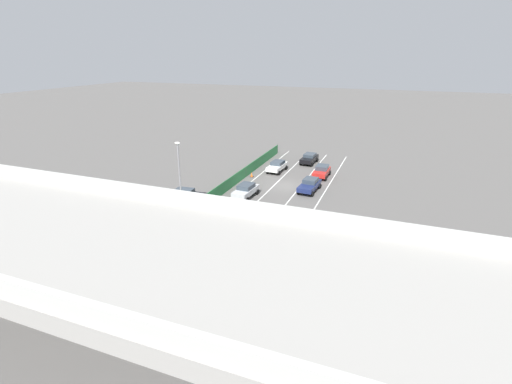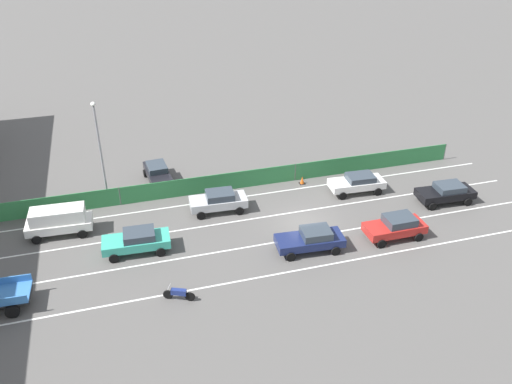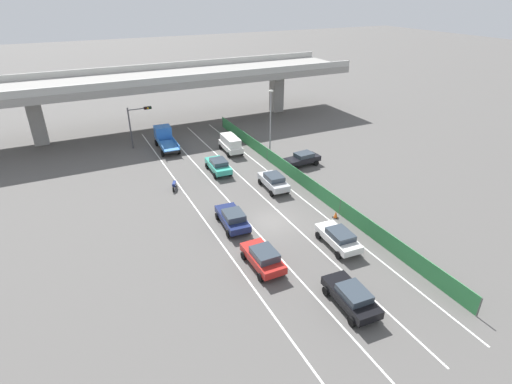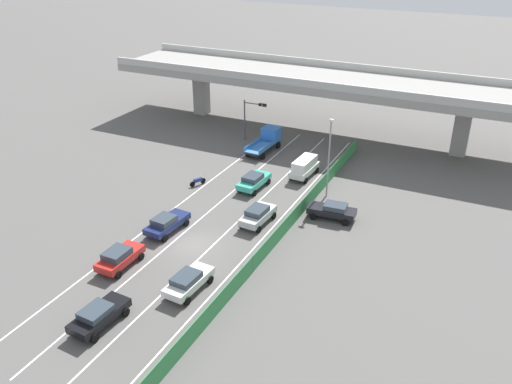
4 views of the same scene
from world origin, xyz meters
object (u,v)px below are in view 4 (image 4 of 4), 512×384
object	(u,v)px
traffic_cone	(242,270)
car_sedan_black	(99,315)
car_taxi_teal	(254,181)
car_sedan_red	(119,257)
car_sedan_silver	(258,215)
motorcycle	(198,181)
parked_sedan_dark	(333,210)
car_sedan_white	(188,281)
flatbed_truck_blue	(268,139)
street_lamp	(329,151)
car_sedan_navy	(167,223)
car_van_white	(304,166)
traffic_light	(252,113)

from	to	relation	value
traffic_cone	car_sedan_black	bearing A→B (deg)	-121.44
car_taxi_teal	car_sedan_red	world-z (taller)	car_sedan_red
car_sedan_silver	car_taxi_teal	bearing A→B (deg)	119.08
car_taxi_teal	motorcycle	size ratio (longest dim) A/B	2.50
car_taxi_teal	parked_sedan_dark	world-z (taller)	car_taxi_teal
motorcycle	car_sedan_silver	bearing A→B (deg)	-26.13
car_sedan_white	car_sedan_black	bearing A→B (deg)	-119.71
flatbed_truck_blue	street_lamp	world-z (taller)	street_lamp
car_sedan_navy	parked_sedan_dark	bearing A→B (deg)	34.83
car_taxi_teal	motorcycle	distance (m)	5.96
car_sedan_silver	street_lamp	bearing A→B (deg)	64.45
car_sedan_navy	parked_sedan_dark	size ratio (longest dim) A/B	1.03
motorcycle	street_lamp	size ratio (longest dim) A/B	0.22
car_sedan_black	motorcycle	distance (m)	22.49
car_sedan_navy	traffic_cone	xyz separation A→B (m)	(8.94, -2.74, -0.57)
car_sedan_black	flatbed_truck_blue	size ratio (longest dim) A/B	0.75
car_taxi_teal	motorcycle	world-z (taller)	car_taxi_teal
car_sedan_white	car_sedan_silver	xyz separation A→B (m)	(0.25, 11.35, 0.05)
car_van_white	car_sedan_white	bearing A→B (deg)	-90.84
car_sedan_white	car_van_white	xyz separation A→B (m)	(0.33, 22.81, 0.31)
flatbed_truck_blue	traffic_cone	bearing A→B (deg)	-69.59
traffic_light	street_lamp	xyz separation A→B (m)	(13.56, -10.39, 1.15)
car_sedan_red	motorcycle	bearing A→B (deg)	98.44
parked_sedan_dark	traffic_cone	xyz separation A→B (m)	(-3.58, -11.45, -0.56)
flatbed_truck_blue	car_sedan_navy	bearing A→B (deg)	-89.49
car_sedan_red	parked_sedan_dark	size ratio (longest dim) A/B	0.93
parked_sedan_dark	traffic_cone	world-z (taller)	parked_sedan_dark
car_van_white	car_sedan_silver	bearing A→B (deg)	-90.39
car_sedan_black	car_van_white	distance (m)	28.97
car_sedan_red	flatbed_truck_blue	world-z (taller)	flatbed_truck_blue
car_taxi_teal	traffic_cone	xyz separation A→B (m)	(5.84, -14.00, -0.58)
car_sedan_red	parked_sedan_dark	world-z (taller)	car_sedan_red
car_sedan_silver	traffic_cone	distance (m)	7.96
car_sedan_black	parked_sedan_dark	size ratio (longest dim) A/B	0.99
motorcycle	traffic_cone	distance (m)	16.69
car_sedan_navy	street_lamp	xyz separation A→B (m)	(10.50, 12.89, 4.00)
car_van_white	car_sedan_silver	size ratio (longest dim) A/B	1.04
car_sedan_black	parked_sedan_dark	xyz separation A→B (m)	(9.49, 21.12, 0.00)
car_sedan_silver	parked_sedan_dark	bearing A→B (deg)	33.29
car_sedan_silver	flatbed_truck_blue	bearing A→B (deg)	112.02
car_sedan_navy	street_lamp	world-z (taller)	street_lamp
car_sedan_red	car_sedan_navy	bearing A→B (deg)	87.93
car_taxi_teal	street_lamp	size ratio (longest dim) A/B	0.56
car_van_white	car_sedan_silver	xyz separation A→B (m)	(-0.08, -11.46, -0.27)
car_sedan_silver	motorcycle	world-z (taller)	car_sedan_silver
flatbed_truck_blue	traffic_cone	world-z (taller)	flatbed_truck_blue
car_sedan_silver	flatbed_truck_blue	xyz separation A→B (m)	(-6.85, 16.94, 0.38)
car_sedan_silver	traffic_light	xyz separation A→B (m)	(-9.72, 18.42, 2.82)
traffic_cone	car_taxi_teal	bearing A→B (deg)	112.64
car_sedan_white	car_taxi_teal	size ratio (longest dim) A/B	0.99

